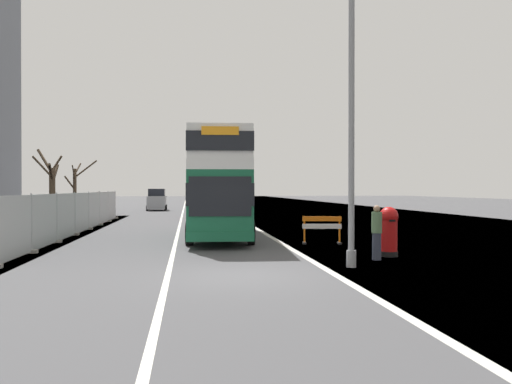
{
  "coord_description": "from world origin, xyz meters",
  "views": [
    {
      "loc": [
        -1.36,
        -13.09,
        2.34
      ],
      "look_at": [
        1.38,
        6.61,
        2.2
      ],
      "focal_mm": 34.2,
      "sensor_mm": 36.0,
      "label": 1
    }
  ],
  "objects_px": {
    "lamppost_foreground": "(351,120)",
    "pedestrian_at_kerb": "(377,232)",
    "car_receding_far": "(157,200)",
    "red_pillar_postbox": "(389,229)",
    "roadworks_barrier": "(322,227)",
    "car_oncoming_near": "(209,206)",
    "double_decker_bus": "(221,184)",
    "car_receding_mid": "(204,203)"
  },
  "relations": [
    {
      "from": "double_decker_bus",
      "to": "lamppost_foreground",
      "type": "xyz_separation_m",
      "value": [
        3.27,
        -9.35,
        1.83
      ]
    },
    {
      "from": "double_decker_bus",
      "to": "red_pillar_postbox",
      "type": "xyz_separation_m",
      "value": [
        5.33,
        -7.27,
        -1.62
      ]
    },
    {
      "from": "car_oncoming_near",
      "to": "car_receding_far",
      "type": "height_order",
      "value": "car_receding_far"
    },
    {
      "from": "red_pillar_postbox",
      "to": "pedestrian_at_kerb",
      "type": "distance_m",
      "value": 1.08
    },
    {
      "from": "lamppost_foreground",
      "to": "car_oncoming_near",
      "type": "distance_m",
      "value": 25.65
    },
    {
      "from": "lamppost_foreground",
      "to": "car_receding_far",
      "type": "xyz_separation_m",
      "value": [
        -8.16,
        39.37,
        -3.3
      ]
    },
    {
      "from": "car_oncoming_near",
      "to": "car_receding_far",
      "type": "distance_m",
      "value": 15.01
    },
    {
      "from": "roadworks_barrier",
      "to": "car_oncoming_near",
      "type": "xyz_separation_m",
      "value": [
        -3.97,
        19.22,
        0.22
      ]
    },
    {
      "from": "lamppost_foreground",
      "to": "car_receding_mid",
      "type": "relative_size",
      "value": 2.2
    },
    {
      "from": "car_receding_mid",
      "to": "pedestrian_at_kerb",
      "type": "bearing_deg",
      "value": -81.07
    },
    {
      "from": "lamppost_foreground",
      "to": "pedestrian_at_kerb",
      "type": "relative_size",
      "value": 5.16
    },
    {
      "from": "double_decker_bus",
      "to": "car_oncoming_near",
      "type": "height_order",
      "value": "double_decker_bus"
    },
    {
      "from": "double_decker_bus",
      "to": "car_oncoming_near",
      "type": "relative_size",
      "value": 2.52
    },
    {
      "from": "double_decker_bus",
      "to": "pedestrian_at_kerb",
      "type": "height_order",
      "value": "double_decker_bus"
    },
    {
      "from": "red_pillar_postbox",
      "to": "car_receding_mid",
      "type": "relative_size",
      "value": 0.41
    },
    {
      "from": "roadworks_barrier",
      "to": "car_receding_far",
      "type": "xyz_separation_m",
      "value": [
        -8.94,
        33.37,
        0.35
      ]
    },
    {
      "from": "lamppost_foreground",
      "to": "car_receding_mid",
      "type": "bearing_deg",
      "value": 96.21
    },
    {
      "from": "double_decker_bus",
      "to": "red_pillar_postbox",
      "type": "distance_m",
      "value": 9.16
    },
    {
      "from": "red_pillar_postbox",
      "to": "roadworks_barrier",
      "type": "height_order",
      "value": "red_pillar_postbox"
    },
    {
      "from": "double_decker_bus",
      "to": "car_receding_far",
      "type": "distance_m",
      "value": 30.46
    },
    {
      "from": "car_receding_far",
      "to": "car_oncoming_near",
      "type": "bearing_deg",
      "value": -70.62
    },
    {
      "from": "double_decker_bus",
      "to": "lamppost_foreground",
      "type": "bearing_deg",
      "value": -70.72
    },
    {
      "from": "lamppost_foreground",
      "to": "car_oncoming_near",
      "type": "relative_size",
      "value": 2.25
    },
    {
      "from": "red_pillar_postbox",
      "to": "pedestrian_at_kerb",
      "type": "xyz_separation_m",
      "value": [
        -0.75,
        -0.78,
        -0.03
      ]
    },
    {
      "from": "car_receding_far",
      "to": "pedestrian_at_kerb",
      "type": "xyz_separation_m",
      "value": [
        9.48,
        -38.08,
        -0.18
      ]
    },
    {
      "from": "double_decker_bus",
      "to": "pedestrian_at_kerb",
      "type": "relative_size",
      "value": 5.78
    },
    {
      "from": "double_decker_bus",
      "to": "car_oncoming_near",
      "type": "distance_m",
      "value": 15.95
    },
    {
      "from": "red_pillar_postbox",
      "to": "car_receding_far",
      "type": "height_order",
      "value": "car_receding_far"
    },
    {
      "from": "roadworks_barrier",
      "to": "car_receding_far",
      "type": "height_order",
      "value": "car_receding_far"
    },
    {
      "from": "roadworks_barrier",
      "to": "car_oncoming_near",
      "type": "bearing_deg",
      "value": 101.66
    },
    {
      "from": "double_decker_bus",
      "to": "roadworks_barrier",
      "type": "relative_size",
      "value": 6.22
    },
    {
      "from": "car_receding_far",
      "to": "roadworks_barrier",
      "type": "bearing_deg",
      "value": -75.0
    },
    {
      "from": "lamppost_foreground",
      "to": "car_oncoming_near",
      "type": "bearing_deg",
      "value": 97.2
    },
    {
      "from": "pedestrian_at_kerb",
      "to": "roadworks_barrier",
      "type": "bearing_deg",
      "value": 96.46
    },
    {
      "from": "car_receding_far",
      "to": "lamppost_foreground",
      "type": "bearing_deg",
      "value": -78.29
    },
    {
      "from": "car_receding_mid",
      "to": "car_receding_far",
      "type": "xyz_separation_m",
      "value": [
        -4.75,
        8.02,
        0.12
      ]
    },
    {
      "from": "car_receding_far",
      "to": "car_receding_mid",
      "type": "bearing_deg",
      "value": -59.36
    },
    {
      "from": "red_pillar_postbox",
      "to": "car_receding_far",
      "type": "bearing_deg",
      "value": 105.33
    },
    {
      "from": "double_decker_bus",
      "to": "lamppost_foreground",
      "type": "relative_size",
      "value": 1.12
    },
    {
      "from": "red_pillar_postbox",
      "to": "car_oncoming_near",
      "type": "xyz_separation_m",
      "value": [
        -5.25,
        23.14,
        0.01
      ]
    },
    {
      "from": "lamppost_foreground",
      "to": "pedestrian_at_kerb",
      "type": "distance_m",
      "value": 3.94
    },
    {
      "from": "lamppost_foreground",
      "to": "car_receding_far",
      "type": "distance_m",
      "value": 40.35
    }
  ]
}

